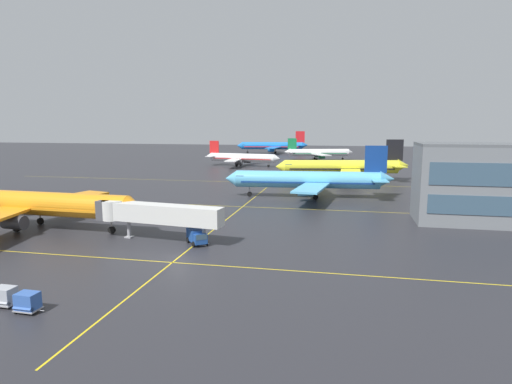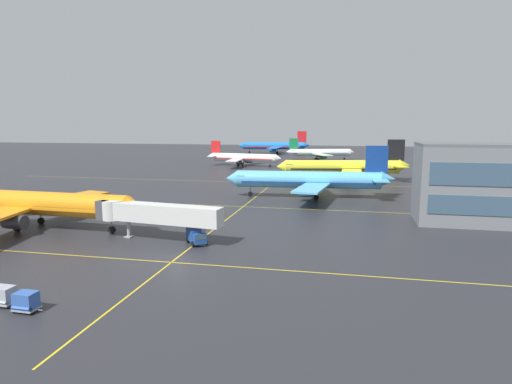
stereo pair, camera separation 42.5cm
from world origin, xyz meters
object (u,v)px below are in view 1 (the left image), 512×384
Objects in this scene: airliner_front_gate at (35,204)px; baggage_cart_row_fourth at (27,302)px; airliner_second_row at (309,180)px; airliner_third_row at (343,167)px; airliner_far_left_stand at (242,158)px; airliner_far_right_stand at (318,153)px; airliner_distant_taxiway at (273,146)px; jet_bridge at (150,213)px; service_truck_red_van at (197,236)px; baggage_cart_row_middle at (4,296)px.

airliner_front_gate is 14.07× the size of baggage_cart_row_fourth.
airliner_third_row is at bearing 77.00° from airliner_second_row.
airliner_far_right_stand reaches higher than airliner_far_left_stand.
airliner_third_row is at bearing -80.98° from airliner_far_right_stand.
airliner_second_row reaches higher than airliner_far_left_stand.
airliner_front_gate is at bearing -103.90° from airliner_far_right_stand.
airliner_distant_taxiway is 2.06× the size of jet_bridge.
baggage_cart_row_fourth is (21.66, -28.50, -3.14)m from airliner_front_gate.
baggage_cart_row_fourth is (-27.30, -100.33, -3.28)m from airliner_third_row.
airliner_front_gate reaches higher than airliner_far_left_stand.
airliner_third_row reaches higher than service_truck_red_van.
baggage_cart_row_middle is (18.56, -27.77, -3.14)m from airliner_front_gate.
airliner_far_left_stand is at bearing 85.90° from airliner_front_gate.
jet_bridge reaches higher than baggage_cart_row_middle.
baggage_cart_row_fourth is 0.14× the size of jet_bridge.
baggage_cart_row_fourth is (-15.12, -177.08, -2.54)m from airliner_far_right_stand.
service_truck_red_van is 26.44m from baggage_cart_row_middle.
baggage_cart_row_fourth is (13.68, -139.79, -2.47)m from airliner_far_left_stand.
service_truck_red_van is at bearing -6.44° from jet_bridge.
jet_bridge is (-7.55, 0.85, 2.88)m from service_truck_red_van.
airliner_far_left_stand is 0.99× the size of airliner_far_right_stand.
service_truck_red_van is at bearing -83.64° from airliner_distant_taxiway.
airliner_third_row is 14.48× the size of baggage_cart_row_middle.
airliner_far_left_stand is at bearing 96.82° from jet_bridge.
airliner_second_row is 0.95× the size of airliner_distant_taxiway.
airliner_far_left_stand is at bearing 115.13° from airliner_second_row.
airliner_front_gate is at bearing -94.10° from airliner_far_left_stand.
airliner_third_row is at bearing -70.77° from airliner_distant_taxiway.
airliner_second_row reaches higher than airliner_far_right_stand.
baggage_cart_row_middle is 25.45m from jet_bridge.
airliner_front_gate is at bearing -92.26° from airliner_distant_taxiway.
baggage_cart_row_fourth is 25.99m from jet_bridge.
airliner_second_row is at bearing 73.75° from baggage_cart_row_fourth.
jet_bridge is (13.64, -113.98, 0.58)m from airliner_far_left_stand.
airliner_second_row reaches higher than baggage_cart_row_fourth.
service_truck_red_van is at bearing 66.36° from baggage_cart_row_middle.
airliner_second_row is at bearing -77.29° from airliner_distant_taxiway.
airliner_far_left_stand is at bearing 100.46° from service_truck_red_van.
airliner_front_gate is 14.07× the size of baggage_cart_row_middle.
airliner_third_row reaches higher than baggage_cart_row_fourth.
airliner_second_row is at bearing -64.87° from airliner_far_left_stand.
airliner_distant_taxiway is 219.65m from baggage_cart_row_fourth.
baggage_cart_row_middle is at bearing -87.10° from airliner_distant_taxiway.
airliner_third_row is (48.96, 71.83, 0.13)m from airliner_front_gate.
airliner_far_right_stand is at bearing 92.51° from airliner_second_row.
airliner_far_right_stand reaches higher than baggage_cart_row_fourth.
jet_bridge is at bearing -115.17° from airliner_second_row.
airliner_second_row is at bearing 43.71° from airliner_front_gate.
airliner_front_gate is 33.55m from baggage_cart_row_middle.
airliner_front_gate is 153.06m from airliner_far_right_stand.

